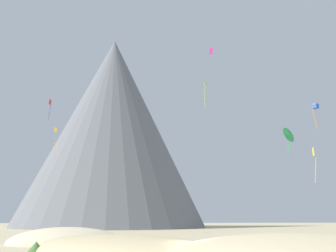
{
  "coord_description": "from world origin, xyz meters",
  "views": [
    {
      "loc": [
        -3.62,
        -27.84,
        3.15
      ],
      "look_at": [
        1.28,
        36.59,
        17.67
      ],
      "focal_mm": 43.36,
      "sensor_mm": 36.0,
      "label": 1
    }
  ],
  "objects": [
    {
      "name": "rock_massif",
      "position": [
        -11.06,
        103.96,
        28.43
      ],
      "size": [
        71.99,
        71.99,
        62.5
      ],
      "color": "slate",
      "rests_on": "ground_plane"
    },
    {
      "name": "dune_midground",
      "position": [
        -11.73,
        22.26,
        0.0
      ],
      "size": [
        14.31,
        9.86,
        3.99
      ],
      "primitive_type": "ellipsoid",
      "rotation": [
        0.0,
        0.0,
        3.12
      ],
      "color": "beige",
      "rests_on": "ground_plane"
    },
    {
      "name": "kite_green_low",
      "position": [
        16.24,
        23.04,
        13.75
      ],
      "size": [
        2.29,
        1.98,
        3.77
      ],
      "rotation": [
        0.0,
        0.0,
        0.61
      ],
      "color": "green"
    },
    {
      "name": "kite_magenta_high",
      "position": [
        11.26,
        49.94,
        36.8
      ],
      "size": [
        0.86,
        0.38,
        1.45
      ],
      "rotation": [
        0.0,
        0.0,
        5.17
      ],
      "color": "#D1339E"
    },
    {
      "name": "kite_yellow_low",
      "position": [
        22.53,
        29.99,
        11.64
      ],
      "size": [
        0.43,
        0.62,
        5.27
      ],
      "rotation": [
        0.0,
        0.0,
        3.81
      ],
      "color": "yellow"
    },
    {
      "name": "kite_gold_mid",
      "position": [
        -20.95,
        57.33,
        20.1
      ],
      "size": [
        0.64,
        0.52,
        4.69
      ],
      "rotation": [
        0.0,
        0.0,
        5.16
      ],
      "color": "gold"
    },
    {
      "name": "bush_near_right",
      "position": [
        -6.53,
        20.47,
        0.26
      ],
      "size": [
        3.47,
        3.47,
        0.53
      ],
      "primitive_type": "cone",
      "rotation": [
        0.0,
        0.0,
        5.71
      ],
      "color": "#568442",
      "rests_on": "ground_plane"
    },
    {
      "name": "kite_red_mid",
      "position": [
        -20.78,
        49.71,
        24.56
      ],
      "size": [
        0.37,
        1.12,
        4.02
      ],
      "rotation": [
        0.0,
        0.0,
        0.68
      ],
      "color": "red"
    },
    {
      "name": "kite_lime_mid",
      "position": [
        6.96,
        32.68,
        23.62
      ],
      "size": [
        0.95,
        1.43,
        4.6
      ],
      "rotation": [
        0.0,
        0.0,
        1.38
      ],
      "color": "#8CD133"
    },
    {
      "name": "bush_far_right",
      "position": [
        -5.61,
        17.74,
        0.52
      ],
      "size": [
        2.17,
        2.17,
        1.03
      ],
      "primitive_type": "cone",
      "rotation": [
        0.0,
        0.0,
        2.37
      ],
      "color": "#568442",
      "rests_on": "ground_plane"
    },
    {
      "name": "kite_blue_mid",
      "position": [
        25.12,
        33.75,
        20.65
      ],
      "size": [
        1.15,
        1.13,
        4.22
      ],
      "rotation": [
        0.0,
        0.0,
        5.28
      ],
      "color": "blue"
    },
    {
      "name": "bush_mid_center",
      "position": [
        -12.22,
        9.31,
        0.54
      ],
      "size": [
        2.01,
        2.01,
        1.09
      ],
      "primitive_type": "cone",
      "rotation": [
        0.0,
        0.0,
        3.3
      ],
      "color": "#477238",
      "rests_on": "ground_plane"
    }
  ]
}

